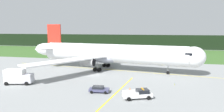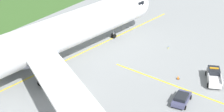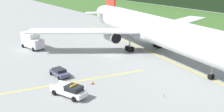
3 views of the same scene
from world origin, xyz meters
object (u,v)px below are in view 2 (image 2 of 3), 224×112
object	(u,v)px
airliner	(42,41)
ops_pickup_truck	(214,76)
staff_car	(182,98)
apron_cone	(178,77)

from	to	relation	value
airliner	ops_pickup_truck	bearing A→B (deg)	-65.41
staff_car	apron_cone	xyz separation A→B (m)	(6.06, 2.95, -0.42)
ops_pickup_truck	apron_cone	distance (m)	5.39
staff_car	apron_cone	size ratio (longest dim) A/B	7.24
apron_cone	airliner	bearing A→B (deg)	114.48
ops_pickup_truck	apron_cone	bearing A→B (deg)	115.01
staff_car	apron_cone	world-z (taller)	staff_car
apron_cone	staff_car	bearing A→B (deg)	-154.01
airliner	ops_pickup_truck	distance (m)	27.18
apron_cone	ops_pickup_truck	bearing A→B (deg)	-64.99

